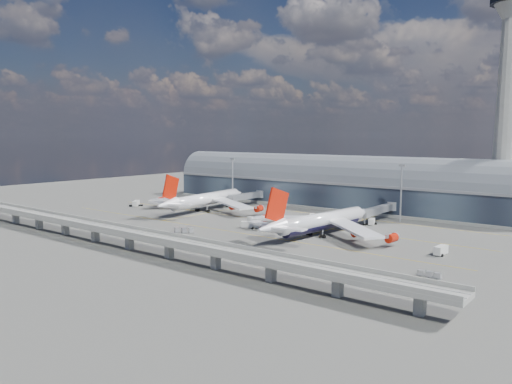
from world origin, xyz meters
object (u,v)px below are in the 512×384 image
Objects in this scene: airliner_left at (204,200)px; service_truck_5 at (312,217)px; airliner_right at (320,222)px; cargo_train_2 at (429,274)px; floodlight_mast_left at (233,179)px; floodlight_mast_right at (401,191)px; service_truck_3 at (441,250)px; service_truck_4 at (372,222)px; service_truck_0 at (136,203)px; cargo_train_1 at (321,264)px; service_truck_1 at (252,220)px; control_tower at (506,105)px; service_truck_2 at (250,225)px; cargo_train_0 at (184,230)px.

airliner_left reaches higher than service_truck_5.
airliner_right reaches higher than cargo_train_2.
floodlight_mast_left and floodlight_mast_right have the same top height.
floodlight_mast_right reaches higher than service_truck_3.
floodlight_mast_right is 0.39× the size of airliner_right.
airliner_left is 13.24× the size of service_truck_4.
cargo_train_1 is (144.53, -45.48, -0.78)m from service_truck_0.
service_truck_5 is (-68.98, 31.73, -0.21)m from service_truck_3.
cargo_train_1 is (-22.50, -36.73, -0.75)m from service_truck_3.
service_truck_1 is at bearing 70.69° from cargo_train_1.
floodlight_mast_right is 4.47× the size of service_truck_5.
control_tower is 123.69m from service_truck_2.
airliner_right is 14.06× the size of service_truck_1.
cargo_train_0 is 98.49m from cargo_train_2.
service_truck_5 is (16.36, 23.38, 0.02)m from service_truck_1.
floodlight_mast_left is 2.25× the size of cargo_train_1.
floodlight_mast_left reaches higher than service_truck_4.
control_tower is at bearing 29.16° from service_truck_4.
service_truck_4 is (-41.21, -43.98, -50.24)m from control_tower.
service_truck_3 is 28.21m from cargo_train_2.
airliner_right reaches higher than service_truck_5.
control_tower reaches higher than cargo_train_0.
service_truck_0 reaches higher than cargo_train_2.
floodlight_mast_right is at bearing 24.57° from cargo_train_1.
service_truck_2 is at bearing 73.91° from cargo_train_2.
floodlight_mast_right reaches higher than cargo_train_1.
service_truck_2 is at bearing -136.35° from service_truck_1.
airliner_left is 10.74× the size of service_truck_3.
service_truck_2 is (47.69, -21.10, -4.54)m from airliner_left.
service_truck_0 is 1.54× the size of service_truck_1.
airliner_left is at bearing 77.86° from cargo_train_1.
service_truck_5 is 0.86× the size of cargo_train_2.
floodlight_mast_right is 70.03m from service_truck_2.
airliner_left is at bearing -73.48° from floodlight_mast_left.
floodlight_mast_right is 64.38m from service_truck_3.
control_tower is 146.61m from airliner_left.
cargo_train_0 is (42.96, -78.35, -12.63)m from floodlight_mast_left.
airliner_left is at bearing 82.55° from service_truck_1.
service_truck_2 is 0.92× the size of cargo_train_0.
cargo_train_1 is (24.57, -39.14, -4.65)m from airliner_right.
cargo_train_0 is (33.10, -45.10, -5.00)m from airliner_left.
service_truck_0 is at bearing 88.87° from cargo_train_1.
floodlight_mast_right reaches higher than service_truck_2.
service_truck_1 is 0.70× the size of cargo_train_2.
airliner_right is (88.32, -49.99, -8.18)m from floodlight_mast_left.
service_truck_0 reaches higher than service_truck_2.
floodlight_mast_right is 4.94× the size of service_truck_4.
service_truck_0 is 0.93× the size of service_truck_2.
floodlight_mast_left is 144.41m from cargo_train_1.
service_truck_2 reaches higher than service_truck_5.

